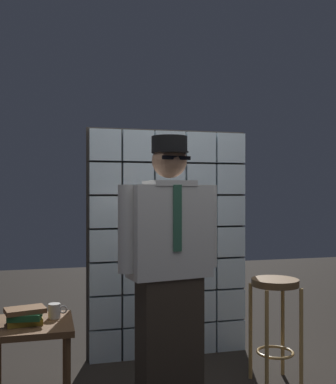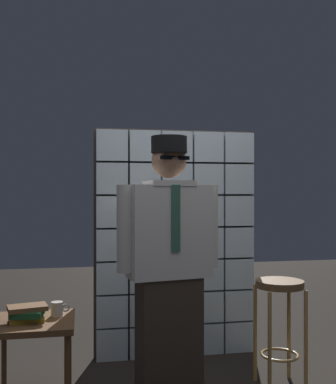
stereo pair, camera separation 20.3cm
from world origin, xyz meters
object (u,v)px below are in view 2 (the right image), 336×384
object	(u,v)px
standing_person	(169,266)
book_stack	(27,313)
bar_stool	(280,307)
coffee_mug	(57,309)
side_table	(34,331)

from	to	relation	value
standing_person	book_stack	xyz separation A→B (m)	(-0.90, 0.18, -0.31)
bar_stool	coffee_mug	size ratio (longest dim) A/B	6.01
side_table	book_stack	world-z (taller)	book_stack
standing_person	coffee_mug	world-z (taller)	standing_person
standing_person	book_stack	bearing A→B (deg)	158.93
standing_person	side_table	size ratio (longest dim) A/B	3.18
bar_stool	coffee_mug	bearing A→B (deg)	175.51
side_table	coffee_mug	distance (m)	0.20
standing_person	coffee_mug	bearing A→B (deg)	148.45
side_table	coffee_mug	bearing A→B (deg)	26.89
standing_person	side_table	bearing A→B (deg)	156.45
side_table	book_stack	xyz separation A→B (m)	(-0.04, -0.03, 0.13)
standing_person	book_stack	distance (m)	0.97
side_table	book_stack	bearing A→B (deg)	-139.63
side_table	coffee_mug	size ratio (longest dim) A/B	4.36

